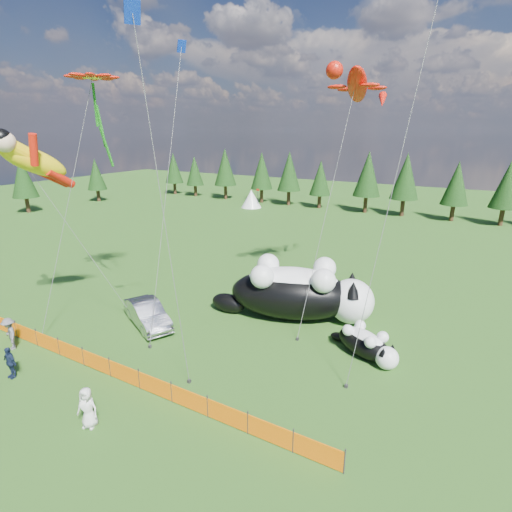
{
  "coord_description": "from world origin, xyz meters",
  "views": [
    {
      "loc": [
        13.86,
        -14.38,
        11.79
      ],
      "look_at": [
        3.39,
        4.0,
        5.11
      ],
      "focal_mm": 28.0,
      "sensor_mm": 36.0,
      "label": 1
    }
  ],
  "objects": [
    {
      "name": "flower_kite",
      "position": [
        -6.63,
        2.57,
        14.53
      ],
      "size": [
        4.02,
        7.04,
        15.41
      ],
      "color": "red",
      "rests_on": "ground"
    },
    {
      "name": "cat_small",
      "position": [
        9.59,
        5.2,
        0.77
      ],
      "size": [
        4.2,
        2.91,
        1.62
      ],
      "rotation": [
        0.0,
        0.0,
        -0.46
      ],
      "color": "black",
      "rests_on": "ground"
    },
    {
      "name": "gecko_kite",
      "position": [
        6.06,
        12.0,
        14.44
      ],
      "size": [
        4.8,
        10.75,
        16.45
      ],
      "color": "red",
      "rests_on": "ground"
    },
    {
      "name": "diamond_kite_a",
      "position": [
        -3.66,
        6.86,
        15.84
      ],
      "size": [
        2.91,
        7.82,
        18.3
      ],
      "color": "#0B2DB3",
      "rests_on": "ground"
    },
    {
      "name": "safety_fence",
      "position": [
        0.0,
        -3.0,
        0.5
      ],
      "size": [
        22.06,
        0.06,
        1.1
      ],
      "color": "#262626",
      "rests_on": "ground"
    },
    {
      "name": "superhero_kite",
      "position": [
        -7.9,
        -0.89,
        10.16
      ],
      "size": [
        5.12,
        5.68,
        12.49
      ],
      "color": "yellow",
      "rests_on": "ground"
    },
    {
      "name": "tree_line",
      "position": [
        0.0,
        45.0,
        4.0
      ],
      "size": [
        90.0,
        4.0,
        8.0
      ],
      "primitive_type": null,
      "color": "black",
      "rests_on": "ground"
    },
    {
      "name": "ground",
      "position": [
        0.0,
        0.0,
        0.0
      ],
      "size": [
        160.0,
        160.0,
        0.0
      ],
      "primitive_type": "plane",
      "color": "#113409",
      "rests_on": "ground"
    },
    {
      "name": "spectator_d",
      "position": [
        -7.96,
        -3.9,
        0.94
      ],
      "size": [
        1.35,
        0.97,
        1.88
      ],
      "primitive_type": "imported",
      "rotation": [
        0.0,
        0.0,
        -0.31
      ],
      "color": "#58575C",
      "rests_on": "ground"
    },
    {
      "name": "cat_large",
      "position": [
        4.48,
        7.76,
        1.85
      ],
      "size": [
        10.45,
        6.15,
        3.89
      ],
      "rotation": [
        0.0,
        0.0,
        0.33
      ],
      "color": "black",
      "rests_on": "ground"
    },
    {
      "name": "car",
      "position": [
        -3.34,
        2.03,
        0.78
      ],
      "size": [
        4.96,
        3.61,
        1.56
      ],
      "primitive_type": "imported",
      "rotation": [
        0.0,
        0.0,
        1.1
      ],
      "color": "#A9AAAE",
      "rests_on": "ground"
    },
    {
      "name": "diamond_kite_c",
      "position": [
        1.89,
        -2.31,
        15.21
      ],
      "size": [
        1.35,
        1.48,
        16.67
      ],
      "color": "#0B2DB3",
      "rests_on": "ground"
    },
    {
      "name": "spectator_e",
      "position": [
        1.05,
        -5.88,
        0.91
      ],
      "size": [
        1.03,
        0.82,
        1.83
      ],
      "primitive_type": "imported",
      "rotation": [
        0.0,
        0.0,
        0.31
      ],
      "color": "silver",
      "rests_on": "ground"
    },
    {
      "name": "festival_tents",
      "position": [
        11.0,
        40.0,
        1.4
      ],
      "size": [
        50.0,
        3.2,
        2.8
      ],
      "primitive_type": null,
      "color": "white",
      "rests_on": "ground"
    },
    {
      "name": "spectator_c",
      "position": [
        -5.24,
        -5.46,
        0.83
      ],
      "size": [
        0.98,
        0.5,
        1.67
      ],
      "primitive_type": "imported",
      "rotation": [
        0.0,
        0.0,
        0.0
      ],
      "color": "#141F39",
      "rests_on": "ground"
    }
  ]
}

